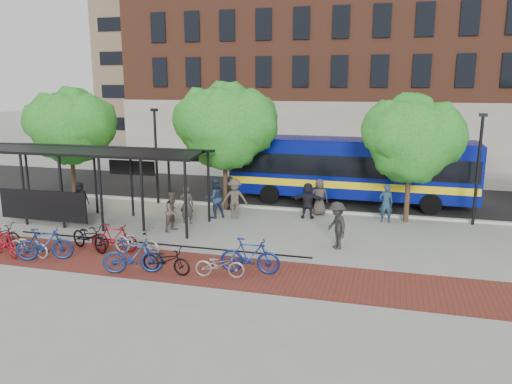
% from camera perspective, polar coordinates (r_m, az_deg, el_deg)
% --- Properties ---
extents(ground, '(160.00, 160.00, 0.00)m').
position_cam_1_polar(ground, '(22.16, 1.18, -4.53)').
color(ground, '#9E9E99').
rests_on(ground, ground).
extents(asphalt_street, '(160.00, 8.00, 0.01)m').
position_cam_1_polar(asphalt_street, '(29.74, 4.92, -0.17)').
color(asphalt_street, black).
rests_on(asphalt_street, ground).
extents(curb, '(160.00, 0.25, 0.12)m').
position_cam_1_polar(curb, '(25.90, 3.33, -1.91)').
color(curb, '#B7B7B2').
rests_on(curb, ground).
extents(brick_strip, '(24.00, 3.00, 0.01)m').
position_cam_1_polar(brick_strip, '(18.30, -8.86, -8.40)').
color(brick_strip, maroon).
rests_on(brick_strip, ground).
extents(bike_rack_rail, '(12.00, 0.05, 0.95)m').
position_cam_1_polar(bike_rack_rail, '(19.60, -11.29, -7.08)').
color(bike_rack_rail, black).
rests_on(bike_rack_rail, ground).
extents(building_brick, '(55.00, 14.00, 20.00)m').
position_cam_1_polar(building_brick, '(46.96, 22.00, 15.87)').
color(building_brick, brown).
rests_on(building_brick, ground).
extents(building_tower, '(22.00, 22.00, 30.00)m').
position_cam_1_polar(building_tower, '(64.72, -4.23, 19.96)').
color(building_tower, '#7A664C').
rests_on(building_tower, ground).
extents(bus_shelter, '(10.60, 3.07, 3.60)m').
position_cam_1_polar(bus_shelter, '(24.32, -18.05, 3.62)').
color(bus_shelter, black).
rests_on(bus_shelter, ground).
extents(tree_a, '(4.90, 4.00, 6.18)m').
position_cam_1_polar(tree_a, '(29.45, -20.35, 7.33)').
color(tree_a, '#382619').
rests_on(tree_a, ground).
extents(tree_b, '(5.15, 4.20, 6.47)m').
position_cam_1_polar(tree_b, '(25.31, -3.36, 7.86)').
color(tree_b, '#382619').
rests_on(tree_b, ground).
extents(tree_c, '(4.66, 3.80, 5.92)m').
position_cam_1_polar(tree_c, '(24.06, 17.53, 6.11)').
color(tree_c, '#382619').
rests_on(tree_c, ground).
extents(lamp_post_left, '(0.35, 0.20, 5.12)m').
position_cam_1_polar(lamp_post_left, '(27.30, -11.35, 4.36)').
color(lamp_post_left, black).
rests_on(lamp_post_left, ground).
extents(lamp_post_right, '(0.35, 0.20, 5.12)m').
position_cam_1_polar(lamp_post_right, '(24.76, 24.06, 2.71)').
color(lamp_post_right, black).
rests_on(lamp_post_right, ground).
extents(bus, '(12.99, 3.24, 3.50)m').
position_cam_1_polar(bus, '(27.48, 10.78, 2.87)').
color(bus, navy).
rests_on(bus, ground).
extents(bike_0, '(1.87, 0.83, 0.95)m').
position_cam_1_polar(bike_0, '(22.61, -27.26, -4.35)').
color(bike_0, black).
rests_on(bike_0, ground).
extents(bike_1, '(1.86, 1.16, 1.09)m').
position_cam_1_polar(bike_1, '(21.20, -26.80, -5.16)').
color(bike_1, maroon).
rests_on(bike_1, ground).
extents(bike_2, '(1.85, 0.79, 0.95)m').
position_cam_1_polar(bike_2, '(20.74, -24.54, -5.52)').
color(bike_2, '#B7B7BA').
rests_on(bike_2, ground).
extents(bike_3, '(2.11, 1.35, 1.23)m').
position_cam_1_polar(bike_3, '(20.10, -23.02, -5.51)').
color(bike_3, navy).
rests_on(bike_3, ground).
extents(bike_4, '(2.22, 1.45, 1.10)m').
position_cam_1_polar(bike_4, '(20.65, -18.50, -4.87)').
color(bike_4, black).
rests_on(bike_4, ground).
extents(bike_5, '(1.93, 0.76, 1.13)m').
position_cam_1_polar(bike_5, '(20.18, -15.91, -5.06)').
color(bike_5, maroon).
rests_on(bike_5, ground).
extents(bike_6, '(2.12, 1.00, 1.07)m').
position_cam_1_polar(bike_6, '(19.61, -13.48, -5.52)').
color(bike_6, '#9B9C9E').
rests_on(bike_6, ground).
extents(bike_7, '(2.14, 1.24, 1.24)m').
position_cam_1_polar(bike_7, '(17.80, -13.88, -7.11)').
color(bike_7, navy).
rests_on(bike_7, ground).
extents(bike_8, '(1.89, 0.81, 0.96)m').
position_cam_1_polar(bike_8, '(17.59, -10.23, -7.66)').
color(bike_8, black).
rests_on(bike_8, ground).
extents(bike_10, '(1.77, 0.82, 0.89)m').
position_cam_1_polar(bike_10, '(17.04, -4.15, -8.28)').
color(bike_10, gray).
rests_on(bike_10, ground).
extents(bike_11, '(2.13, 0.73, 1.26)m').
position_cam_1_polar(bike_11, '(17.28, -0.69, -7.30)').
color(bike_11, navy).
rests_on(bike_11, ground).
extents(pedestrian_0, '(0.92, 0.97, 1.67)m').
position_cam_1_polar(pedestrian_0, '(26.16, -19.46, -0.73)').
color(pedestrian_0, black).
rests_on(pedestrian_0, ground).
extents(pedestrian_1, '(0.71, 0.51, 1.81)m').
position_cam_1_polar(pedestrian_1, '(23.43, -7.92, -1.42)').
color(pedestrian_1, '#3D3630').
rests_on(pedestrian_1, ground).
extents(pedestrian_2, '(1.21, 1.21, 1.98)m').
position_cam_1_polar(pedestrian_2, '(24.23, -4.73, -0.67)').
color(pedestrian_2, '#21334E').
rests_on(pedestrian_2, ground).
extents(pedestrian_3, '(1.43, 1.06, 1.97)m').
position_cam_1_polar(pedestrian_3, '(24.00, -2.46, -0.78)').
color(pedestrian_3, '#4C4238').
rests_on(pedestrian_3, ground).
extents(pedestrian_4, '(1.10, 0.64, 1.76)m').
position_cam_1_polar(pedestrian_4, '(25.76, -2.93, -0.11)').
color(pedestrian_4, '#272727').
rests_on(pedestrian_4, ground).
extents(pedestrian_5, '(1.68, 0.69, 1.76)m').
position_cam_1_polar(pedestrian_5, '(24.22, 5.93, -0.97)').
color(pedestrian_5, black).
rests_on(pedestrian_5, ground).
extents(pedestrian_6, '(1.02, 0.83, 1.81)m').
position_cam_1_polar(pedestrian_6, '(24.91, 7.26, -0.57)').
color(pedestrian_6, '#3D3631').
rests_on(pedestrian_6, ground).
extents(pedestrian_7, '(0.73, 0.55, 1.83)m').
position_cam_1_polar(pedestrian_7, '(24.17, 14.63, -1.26)').
color(pedestrian_7, '#21384D').
rests_on(pedestrian_7, ground).
extents(pedestrian_8, '(0.94, 1.05, 1.78)m').
position_cam_1_polar(pedestrian_8, '(22.31, -9.46, -2.21)').
color(pedestrian_8, brown).
rests_on(pedestrian_8, ground).
extents(pedestrian_9, '(1.25, 1.42, 1.90)m').
position_cam_1_polar(pedestrian_9, '(19.94, 9.23, -3.78)').
color(pedestrian_9, '#262626').
rests_on(pedestrian_9, ground).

